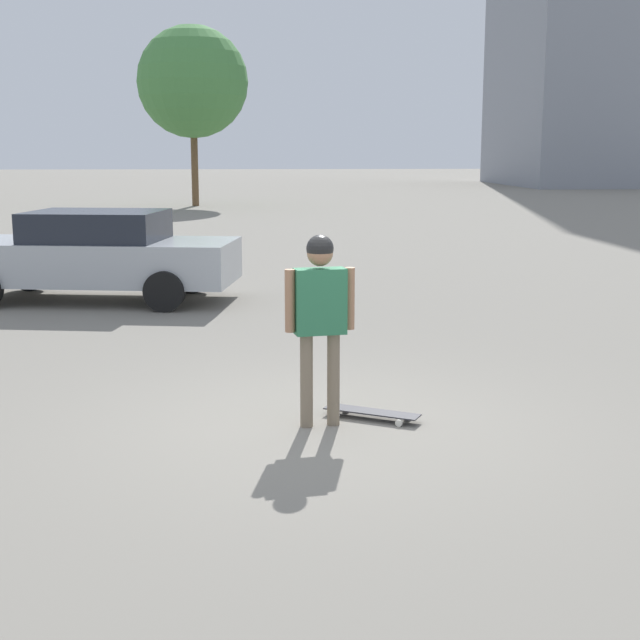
# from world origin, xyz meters

# --- Properties ---
(ground_plane) EXTENTS (220.00, 220.00, 0.00)m
(ground_plane) POSITION_xyz_m (0.00, 0.00, 0.00)
(ground_plane) COLOR gray
(person) EXTENTS (0.63, 0.27, 1.74)m
(person) POSITION_xyz_m (0.00, 0.00, 1.11)
(person) COLOR #7A6B56
(person) RESTS_ON ground_plane
(skateboard) EXTENTS (0.89, 0.61, 0.08)m
(skateboard) POSITION_xyz_m (-0.50, -0.16, 0.06)
(skateboard) COLOR #232328
(skateboard) RESTS_ON ground_plane
(car_parked_near) EXTENTS (4.96, 2.59, 1.49)m
(car_parked_near) POSITION_xyz_m (3.25, -7.11, 0.77)
(car_parked_near) COLOR #ADB2B7
(car_parked_near) RESTS_ON ground_plane
(tree_distant) EXTENTS (4.84, 4.84, 7.81)m
(tree_distant) POSITION_xyz_m (3.19, -32.62, 5.38)
(tree_distant) COLOR brown
(tree_distant) RESTS_ON ground_plane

